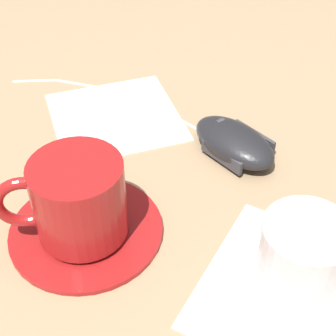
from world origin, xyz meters
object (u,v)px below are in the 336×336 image
object	(u,v)px
saucer	(86,229)
coffee_cup	(76,199)
computer_mouse	(238,143)
drinking_glass	(301,264)

from	to	relation	value
saucer	coffee_cup	bearing A→B (deg)	73.36
saucer	computer_mouse	size ratio (longest dim) A/B	1.21
computer_mouse	drinking_glass	xyz separation A→B (m)	(-0.09, 0.16, 0.03)
saucer	coffee_cup	distance (m)	0.04
saucer	drinking_glass	world-z (taller)	drinking_glass
saucer	computer_mouse	world-z (taller)	computer_mouse
saucer	coffee_cup	size ratio (longest dim) A/B	1.34
coffee_cup	computer_mouse	size ratio (longest dim) A/B	0.90
saucer	computer_mouse	distance (m)	0.19
coffee_cup	drinking_glass	world-z (taller)	coffee_cup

